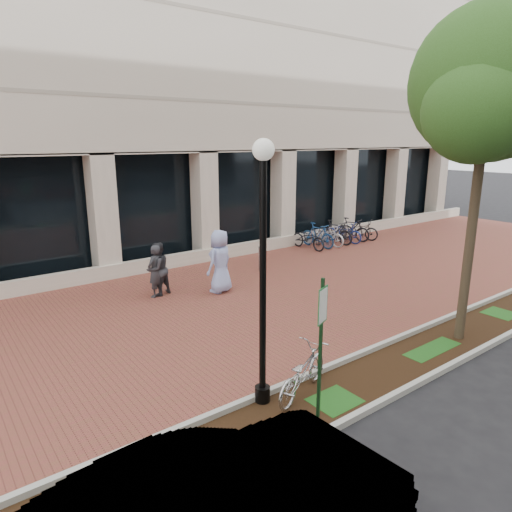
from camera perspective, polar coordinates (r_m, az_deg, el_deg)
ground at (r=13.47m, az=-2.77°, el=-5.85°), size 120.00×120.00×0.00m
brick_plaza at (r=13.47m, az=-2.77°, el=-5.83°), size 40.00×9.00×0.01m
planting_strip at (r=9.96m, az=15.09°, el=-14.05°), size 40.00×1.50×0.01m
curb_plaza_side at (r=10.34m, az=11.78°, el=-12.36°), size 40.00×0.12×0.12m
curb_street_side at (r=9.56m, az=18.76°, el=-15.24°), size 40.00×0.12×0.12m
near_office_building at (r=22.74m, az=-20.14°, el=27.35°), size 40.00×12.12×16.00m
parking_sign at (r=7.66m, az=8.21°, el=-9.38°), size 0.34×0.07×2.52m
lamppost at (r=7.71m, az=0.87°, el=-0.87°), size 0.36×0.36×4.68m
street_tree at (r=11.41m, az=26.99°, el=17.60°), size 3.97×3.31×7.46m
locked_bicycle at (r=8.79m, az=5.80°, el=-14.24°), size 1.86×1.20×0.92m
pedestrian_left at (r=14.05m, az=-12.51°, el=-1.87°), size 0.70×0.63×1.61m
pedestrian_mid at (r=14.17m, az=-12.19°, el=-1.63°), size 0.95×0.84×1.65m
pedestrian_right at (r=14.14m, az=-4.52°, el=-0.68°), size 1.12×0.91×1.98m
bollard at (r=16.45m, az=0.48°, el=-0.30°), size 0.12×0.12×0.94m
bike_rack_cluster at (r=21.06m, az=9.84°, el=2.85°), size 4.31×1.97×1.09m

